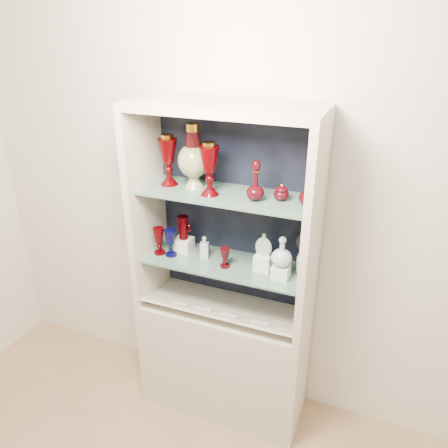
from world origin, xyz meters
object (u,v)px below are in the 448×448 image
at_px(lidded_bowl, 282,192).
at_px(ruby_goblet_tall, 159,241).
at_px(clear_round_decanter, 282,252).
at_px(cameo_medallion, 307,243).
at_px(ruby_pitcher, 183,228).
at_px(clear_square_bottle, 204,247).
at_px(flat_flask, 264,244).
at_px(ruby_decanter_a, 256,178).
at_px(cobalt_goblet, 170,243).
at_px(pedestal_lamp_left, 168,160).
at_px(pedestal_lamp_right, 209,169).
at_px(enamel_urn, 193,156).
at_px(ruby_goblet_small, 225,258).
at_px(ruby_decanter_b, 309,185).

bearing_deg(lidded_bowl, ruby_goblet_tall, -174.95).
relative_size(clear_round_decanter, cameo_medallion, 1.18).
bearing_deg(ruby_pitcher, clear_square_bottle, -1.77).
distance_m(lidded_bowl, flat_flask, 0.32).
bearing_deg(ruby_decanter_a, clear_square_bottle, 173.21).
height_order(clear_square_bottle, cameo_medallion, cameo_medallion).
distance_m(cobalt_goblet, ruby_pitcher, 0.12).
bearing_deg(ruby_goblet_tall, flat_flask, 4.43).
relative_size(ruby_decanter_a, clear_square_bottle, 1.72).
relative_size(pedestal_lamp_left, pedestal_lamp_right, 1.00).
height_order(clear_square_bottle, flat_flask, flat_flask).
xyz_separation_m(enamel_urn, ruby_pitcher, (-0.09, 0.01, -0.44)).
relative_size(pedestal_lamp_right, clear_round_decanter, 1.70).
xyz_separation_m(ruby_decanter_a, ruby_pitcher, (-0.46, 0.07, -0.39)).
xyz_separation_m(lidded_bowl, clear_square_bottle, (-0.43, -0.01, -0.40)).
bearing_deg(lidded_bowl, cobalt_goblet, -174.78).
distance_m(pedestal_lamp_left, ruby_pitcher, 0.41).
bearing_deg(ruby_decanter_a, flat_flask, 37.57).
bearing_deg(enamel_urn, flat_flask, -3.33).
distance_m(enamel_urn, lidded_bowl, 0.51).
xyz_separation_m(pedestal_lamp_left, cobalt_goblet, (0.02, -0.06, -0.48)).
distance_m(ruby_goblet_tall, ruby_pitcher, 0.16).
bearing_deg(clear_square_bottle, clear_round_decanter, -5.57).
bearing_deg(flat_flask, enamel_urn, 179.66).
bearing_deg(flat_flask, ruby_decanter_a, -139.45).
height_order(cobalt_goblet, ruby_goblet_tall, same).
height_order(pedestal_lamp_left, cameo_medallion, pedestal_lamp_left).
distance_m(enamel_urn, ruby_goblet_tall, 0.56).
bearing_deg(ruby_pitcher, cameo_medallion, 14.97).
relative_size(pedestal_lamp_right, ruby_goblet_small, 2.44).
bearing_deg(ruby_decanter_b, cameo_medallion, 89.77).
relative_size(enamel_urn, ruby_pitcher, 2.45).
relative_size(cobalt_goblet, clear_square_bottle, 1.19).
xyz_separation_m(enamel_urn, cameo_medallion, (0.64, 0.05, -0.43)).
height_order(pedestal_lamp_left, lidded_bowl, pedestal_lamp_left).
xyz_separation_m(pedestal_lamp_right, ruby_pitcher, (-0.21, 0.09, -0.41)).
distance_m(enamel_urn, ruby_decanter_b, 0.64).
xyz_separation_m(pedestal_lamp_left, cameo_medallion, (0.79, 0.06, -0.39)).
xyz_separation_m(ruby_decanter_b, clear_square_bottle, (-0.57, 0.01, -0.46)).
bearing_deg(clear_square_bottle, ruby_goblet_tall, -169.56).
bearing_deg(cobalt_goblet, lidded_bowl, 5.22).
xyz_separation_m(lidded_bowl, cameo_medallion, (0.14, 0.06, -0.30)).
bearing_deg(ruby_decanter_a, pedestal_lamp_left, 174.59).
xyz_separation_m(enamel_urn, ruby_goblet_small, (0.21, -0.08, -0.54)).
xyz_separation_m(cobalt_goblet, clear_square_bottle, (0.20, 0.04, -0.01)).
relative_size(ruby_decanter_a, ruby_goblet_tall, 1.44).
height_order(enamel_urn, ruby_decanter_a, enamel_urn).
xyz_separation_m(ruby_decanter_a, ruby_goblet_small, (-0.16, -0.02, -0.48)).
distance_m(clear_round_decanter, cameo_medallion, 0.16).
xyz_separation_m(ruby_decanter_b, flat_flask, (-0.22, 0.01, -0.37)).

